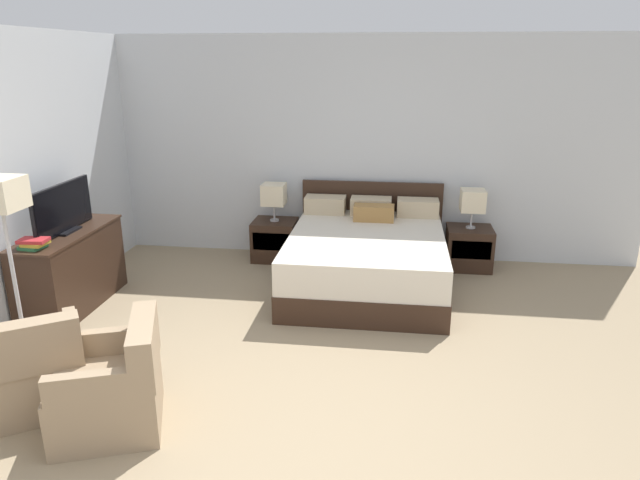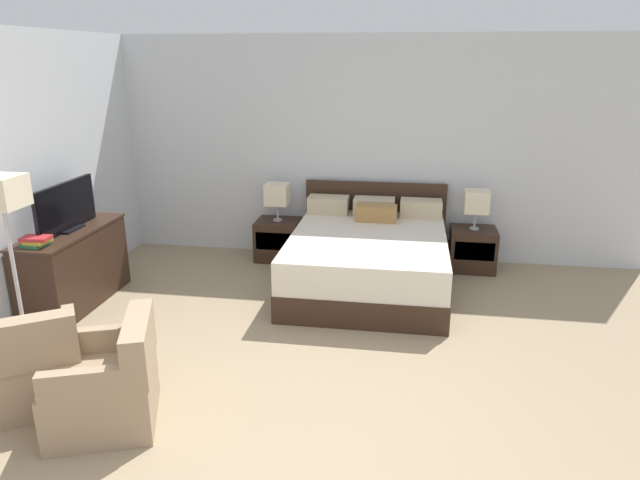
{
  "view_description": "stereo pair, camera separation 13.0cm",
  "coord_description": "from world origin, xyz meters",
  "px_view_note": "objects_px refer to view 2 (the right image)",
  "views": [
    {
      "loc": [
        0.55,
        -2.98,
        2.42
      ],
      "look_at": [
        -0.14,
        2.17,
        0.75
      ],
      "focal_mm": 32.0,
      "sensor_mm": 36.0,
      "label": 1
    },
    {
      "loc": [
        0.68,
        -2.96,
        2.42
      ],
      "look_at": [
        -0.14,
        2.17,
        0.75
      ],
      "focal_mm": 32.0,
      "sensor_mm": 36.0,
      "label": 2
    }
  ],
  "objects_px": {
    "bed": "(368,258)",
    "nightstand_left": "(278,240)",
    "armchair_by_window": "(30,367)",
    "floor_lamp": "(3,208)",
    "nightstand_right": "(472,249)",
    "dresser": "(74,266)",
    "table_lamp_left": "(277,194)",
    "table_lamp_right": "(476,202)",
    "tv": "(66,208)",
    "book_blue_cover": "(38,241)",
    "book_small_top": "(36,238)",
    "armchair_companion": "(108,385)",
    "book_red_cover": "(35,244)"
  },
  "relations": [
    {
      "from": "armchair_by_window",
      "to": "armchair_companion",
      "type": "xyz_separation_m",
      "value": [
        0.68,
        -0.13,
        0.0
      ]
    },
    {
      "from": "nightstand_left",
      "to": "tv",
      "type": "relative_size",
      "value": 0.56
    },
    {
      "from": "book_red_cover",
      "to": "book_blue_cover",
      "type": "xyz_separation_m",
      "value": [
        0.03,
        0.0,
        0.03
      ]
    },
    {
      "from": "book_blue_cover",
      "to": "armchair_by_window",
      "type": "xyz_separation_m",
      "value": [
        0.64,
        -1.16,
        -0.55
      ]
    },
    {
      "from": "tv",
      "to": "armchair_by_window",
      "type": "relative_size",
      "value": 1.0
    },
    {
      "from": "armchair_by_window",
      "to": "nightstand_left",
      "type": "bearing_deg",
      "value": 72.53
    },
    {
      "from": "nightstand_right",
      "to": "dresser",
      "type": "height_order",
      "value": "dresser"
    },
    {
      "from": "table_lamp_right",
      "to": "armchair_by_window",
      "type": "distance_m",
      "value": 4.81
    },
    {
      "from": "table_lamp_right",
      "to": "book_small_top",
      "type": "xyz_separation_m",
      "value": [
        -4.07,
        -2.19,
        0.04
      ]
    },
    {
      "from": "bed",
      "to": "nightstand_left",
      "type": "xyz_separation_m",
      "value": [
        -1.18,
        0.74,
        -0.08
      ]
    },
    {
      "from": "table_lamp_left",
      "to": "table_lamp_right",
      "type": "height_order",
      "value": "same"
    },
    {
      "from": "bed",
      "to": "nightstand_left",
      "type": "height_order",
      "value": "bed"
    },
    {
      "from": "nightstand_left",
      "to": "armchair_companion",
      "type": "distance_m",
      "value": 3.5
    },
    {
      "from": "table_lamp_left",
      "to": "table_lamp_right",
      "type": "distance_m",
      "value": 2.36
    },
    {
      "from": "nightstand_left",
      "to": "book_blue_cover",
      "type": "xyz_separation_m",
      "value": [
        -1.7,
        -2.19,
        0.59
      ]
    },
    {
      "from": "bed",
      "to": "floor_lamp",
      "type": "xyz_separation_m",
      "value": [
        -2.71,
        -2.01,
        0.97
      ]
    },
    {
      "from": "book_small_top",
      "to": "dresser",
      "type": "bearing_deg",
      "value": 90.46
    },
    {
      "from": "nightstand_left",
      "to": "book_small_top",
      "type": "bearing_deg",
      "value": -128.0
    },
    {
      "from": "table_lamp_left",
      "to": "armchair_by_window",
      "type": "distance_m",
      "value": 3.55
    },
    {
      "from": "nightstand_left",
      "to": "dresser",
      "type": "bearing_deg",
      "value": -135.64
    },
    {
      "from": "tv",
      "to": "book_small_top",
      "type": "xyz_separation_m",
      "value": [
        0.0,
        -0.51,
        -0.15
      ]
    },
    {
      "from": "book_blue_cover",
      "to": "armchair_by_window",
      "type": "height_order",
      "value": "book_blue_cover"
    },
    {
      "from": "armchair_by_window",
      "to": "table_lamp_left",
      "type": "bearing_deg",
      "value": 72.54
    },
    {
      "from": "nightstand_right",
      "to": "book_red_cover",
      "type": "height_order",
      "value": "book_red_cover"
    },
    {
      "from": "nightstand_right",
      "to": "book_blue_cover",
      "type": "xyz_separation_m",
      "value": [
        -4.06,
        -2.19,
        0.59
      ]
    },
    {
      "from": "armchair_by_window",
      "to": "floor_lamp",
      "type": "distance_m",
      "value": 1.27
    },
    {
      "from": "dresser",
      "to": "armchair_companion",
      "type": "height_order",
      "value": "dresser"
    },
    {
      "from": "armchair_by_window",
      "to": "armchair_companion",
      "type": "height_order",
      "value": "same"
    },
    {
      "from": "bed",
      "to": "armchair_by_window",
      "type": "relative_size",
      "value": 2.19
    },
    {
      "from": "nightstand_right",
      "to": "tv",
      "type": "relative_size",
      "value": 0.56
    },
    {
      "from": "nightstand_right",
      "to": "armchair_companion",
      "type": "height_order",
      "value": "armchair_companion"
    },
    {
      "from": "table_lamp_left",
      "to": "book_small_top",
      "type": "relative_size",
      "value": 1.91
    },
    {
      "from": "nightstand_right",
      "to": "armchair_by_window",
      "type": "distance_m",
      "value": 4.78
    },
    {
      "from": "tv",
      "to": "nightstand_left",
      "type": "bearing_deg",
      "value": 44.41
    },
    {
      "from": "dresser",
      "to": "book_red_cover",
      "type": "bearing_deg",
      "value": -91.16
    },
    {
      "from": "table_lamp_right",
      "to": "floor_lamp",
      "type": "distance_m",
      "value": 4.79
    },
    {
      "from": "table_lamp_left",
      "to": "book_small_top",
      "type": "height_order",
      "value": "table_lamp_left"
    },
    {
      "from": "bed",
      "to": "armchair_companion",
      "type": "height_order",
      "value": "bed"
    },
    {
      "from": "book_small_top",
      "to": "armchair_companion",
      "type": "distance_m",
      "value": 1.94
    },
    {
      "from": "tv",
      "to": "book_small_top",
      "type": "distance_m",
      "value": 0.53
    },
    {
      "from": "bed",
      "to": "book_small_top",
      "type": "relative_size",
      "value": 8.64
    },
    {
      "from": "bed",
      "to": "nightstand_right",
      "type": "relative_size",
      "value": 3.94
    },
    {
      "from": "nightstand_left",
      "to": "book_small_top",
      "type": "height_order",
      "value": "book_small_top"
    },
    {
      "from": "table_lamp_left",
      "to": "dresser",
      "type": "relative_size",
      "value": 0.34
    },
    {
      "from": "dresser",
      "to": "book_small_top",
      "type": "distance_m",
      "value": 0.69
    },
    {
      "from": "dresser",
      "to": "armchair_by_window",
      "type": "height_order",
      "value": "dresser"
    },
    {
      "from": "bed",
      "to": "tv",
      "type": "xyz_separation_m",
      "value": [
        -2.89,
        -0.94,
        0.69
      ]
    },
    {
      "from": "nightstand_left",
      "to": "book_small_top",
      "type": "xyz_separation_m",
      "value": [
        -1.71,
        -2.19,
        0.62
      ]
    },
    {
      "from": "table_lamp_left",
      "to": "floor_lamp",
      "type": "height_order",
      "value": "floor_lamp"
    },
    {
      "from": "book_blue_cover",
      "to": "book_small_top",
      "type": "distance_m",
      "value": 0.03
    }
  ]
}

